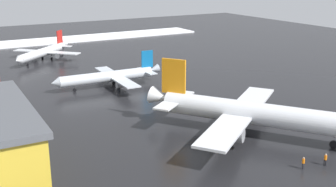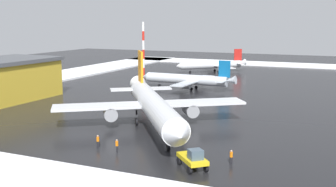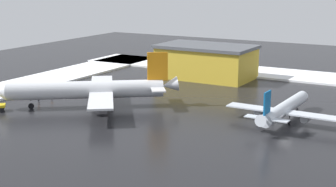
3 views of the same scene
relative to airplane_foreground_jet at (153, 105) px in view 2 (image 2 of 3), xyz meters
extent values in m
plane|color=black|center=(-39.67, -3.76, -3.70)|extent=(240.00, 240.00, 0.00)
cube|color=white|center=(-39.67, -53.76, -3.45)|extent=(152.00, 16.00, 0.50)
cube|color=white|center=(-106.67, -3.76, -3.45)|extent=(14.00, 116.00, 0.50)
cube|color=white|center=(27.33, -3.76, -3.45)|extent=(14.00, 116.00, 0.50)
cylinder|color=silver|center=(0.74, 0.53, 0.00)|extent=(27.87, 21.42, 3.60)
cone|color=silver|center=(14.66, 10.52, 0.00)|extent=(4.05, 4.25, 3.42)
cone|color=silver|center=(-13.34, -9.58, 0.63)|extent=(4.85, 4.68, 3.50)
cube|color=silver|center=(-6.89, 5.73, -0.32)|extent=(11.80, 13.88, 0.38)
cylinder|color=gray|center=(-5.23, 4.32, -1.38)|extent=(4.15, 3.81, 2.11)
cube|color=silver|center=(3.22, -8.36, -0.32)|extent=(11.80, 13.88, 0.38)
cylinder|color=gray|center=(2.42, -6.33, -1.38)|extent=(4.15, 3.81, 2.11)
cube|color=orange|center=(-11.28, -8.10, 4.54)|extent=(3.66, 2.78, 5.92)
cube|color=silver|center=(-12.96, -5.40, 0.42)|extent=(5.19, 5.73, 0.25)
cube|color=silver|center=(-9.26, -10.55, 0.42)|extent=(5.19, 5.73, 0.25)
cylinder|color=black|center=(9.76, 7.01, -1.59)|extent=(0.25, 0.25, 0.74)
cylinder|color=black|center=(9.76, 7.01, -3.12)|extent=(1.16, 0.98, 1.16)
cylinder|color=black|center=(-3.19, 0.57, -1.59)|extent=(0.25, 0.25, 0.74)
cylinder|color=black|center=(-3.19, 0.57, -3.12)|extent=(1.16, 0.98, 1.16)
cylinder|color=black|center=(-0.48, -3.21, -1.59)|extent=(0.25, 0.25, 0.74)
cylinder|color=black|center=(-0.48, -3.21, -3.12)|extent=(1.16, 0.98, 1.16)
cylinder|color=silver|center=(-73.88, -14.93, -1.24)|extent=(16.29, 17.02, 2.40)
cone|color=silver|center=(-66.03, -23.22, -1.24)|extent=(2.82, 2.80, 2.28)
cone|color=silver|center=(-81.84, -6.53, -0.81)|extent=(3.21, 3.23, 2.33)
cube|color=silver|center=(-71.14, -9.41, -1.45)|extent=(8.79, 8.56, 0.25)
cylinder|color=gray|center=(-71.92, -10.64, -2.15)|extent=(2.67, 2.71, 1.41)
cube|color=silver|center=(-79.54, -17.37, -1.45)|extent=(8.79, 8.56, 0.25)
cylinder|color=gray|center=(-78.27, -16.65, -2.15)|extent=(2.67, 2.71, 1.41)
cube|color=red|center=(-80.67, -7.75, 1.80)|extent=(2.12, 2.22, 3.95)
cube|color=silver|center=(-79.04, -6.40, -0.95)|extent=(3.72, 3.66, 0.17)
cube|color=silver|center=(-82.11, -9.31, -0.95)|extent=(3.72, 3.66, 0.17)
cylinder|color=black|center=(-68.79, -20.30, -2.29)|extent=(0.17, 0.17, 0.49)
cylinder|color=black|center=(-68.79, -20.30, -3.32)|extent=(0.71, 0.73, 0.78)
cylinder|color=black|center=(-74.21, -12.32, -2.29)|extent=(0.17, 0.17, 0.49)
cylinder|color=black|center=(-74.21, -12.32, -3.32)|extent=(0.71, 0.73, 0.78)
cylinder|color=black|center=(-76.47, -14.46, -2.29)|extent=(0.17, 0.17, 0.49)
cylinder|color=black|center=(-76.47, -14.46, -3.32)|extent=(0.71, 0.73, 0.78)
cylinder|color=silver|center=(-38.00, -9.54, -1.22)|extent=(3.16, 21.34, 2.41)
cone|color=silver|center=(-38.41, -21.01, -1.22)|extent=(2.35, 1.78, 2.29)
cone|color=silver|center=(-37.59, 2.08, -0.80)|extent=(2.14, 2.60, 2.34)
cube|color=silver|center=(-32.12, -7.62, -1.44)|extent=(9.32, 3.44, 0.26)
cylinder|color=gray|center=(-33.55, -7.92, -2.14)|extent=(1.50, 2.46, 1.42)
cube|color=silver|center=(-43.73, -7.21, -1.44)|extent=(9.32, 3.44, 0.26)
cylinder|color=gray|center=(-42.33, -7.61, -2.14)|extent=(1.50, 2.46, 1.42)
cube|color=#0C5999|center=(-37.65, 0.38, 1.82)|extent=(0.36, 2.84, 3.97)
cube|color=silver|center=(-35.53, 0.16, -0.94)|extent=(3.47, 1.96, 0.17)
cube|color=silver|center=(-39.78, 0.31, -0.94)|extent=(3.47, 1.96, 0.17)
cylinder|color=black|center=(-38.27, -16.98, -2.29)|extent=(0.17, 0.17, 0.50)
cylinder|color=black|center=(-38.27, -16.98, -3.31)|extent=(0.28, 0.79, 0.78)
cylinder|color=black|center=(-36.37, -7.47, -2.29)|extent=(0.17, 0.17, 0.50)
cylinder|color=black|center=(-36.37, -7.47, -3.31)|extent=(0.28, 0.79, 0.78)
cylinder|color=black|center=(-39.48, -7.36, -2.29)|extent=(0.17, 0.17, 0.50)
cylinder|color=black|center=(-39.48, -7.36, -3.31)|extent=(0.28, 0.79, 0.78)
cube|color=gold|center=(14.77, 12.28, -2.55)|extent=(4.85, 4.76, 0.50)
cube|color=#3F5160|center=(15.44, 12.92, -1.75)|extent=(2.05, 2.05, 1.10)
cylinder|color=black|center=(15.26, 14.11, -3.25)|extent=(0.87, 0.85, 0.90)
cylinder|color=black|center=(16.62, 12.67, -3.25)|extent=(0.87, 0.85, 0.90)
cylinder|color=black|center=(12.92, 11.90, -3.25)|extent=(0.87, 0.85, 0.90)
cylinder|color=black|center=(14.28, 10.46, -3.25)|extent=(0.87, 0.85, 0.90)
cylinder|color=black|center=(12.42, -2.23, -3.28)|extent=(0.16, 0.16, 0.85)
cylinder|color=black|center=(12.35, -2.04, -3.28)|extent=(0.16, 0.16, 0.85)
cylinder|color=orange|center=(12.39, -2.13, -2.54)|extent=(0.36, 0.36, 0.62)
sphere|color=tan|center=(12.39, -2.13, -2.11)|extent=(0.24, 0.24, 0.24)
cylinder|color=black|center=(11.52, 16.07, -3.28)|extent=(0.16, 0.16, 0.85)
cylinder|color=black|center=(11.50, 15.87, -3.28)|extent=(0.16, 0.16, 0.85)
cylinder|color=orange|center=(11.51, 15.97, -2.54)|extent=(0.36, 0.36, 0.62)
sphere|color=tan|center=(11.51, 15.97, -2.11)|extent=(0.24, 0.24, 0.24)
cylinder|color=black|center=(13.04, 1.19, -3.28)|extent=(0.16, 0.16, 0.85)
cylinder|color=black|center=(13.20, 1.31, -3.28)|extent=(0.16, 0.16, 0.85)
cylinder|color=orange|center=(13.12, 1.25, -2.54)|extent=(0.36, 0.36, 0.62)
sphere|color=tan|center=(13.12, 1.25, -2.11)|extent=(0.24, 0.24, 0.24)
cylinder|color=red|center=(-54.62, -29.99, -2.33)|extent=(0.70, 0.70, 2.75)
cylinder|color=white|center=(-54.62, -29.99, 0.41)|extent=(0.70, 0.70, 2.75)
cylinder|color=red|center=(-54.62, -29.99, 3.16)|extent=(0.70, 0.70, 2.75)
cylinder|color=white|center=(-54.62, -29.99, 5.91)|extent=(0.70, 0.70, 2.75)
cylinder|color=red|center=(-54.62, -29.99, 8.65)|extent=(0.70, 0.70, 2.75)
cylinder|color=white|center=(-54.62, -29.99, 11.40)|extent=(0.70, 0.70, 2.75)
camera|label=1|loc=(47.44, -42.91, 21.81)|focal=45.00mm
camera|label=2|loc=(58.14, 28.66, 13.03)|focal=45.00mm
camera|label=3|loc=(-64.00, 82.02, 22.65)|focal=55.00mm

